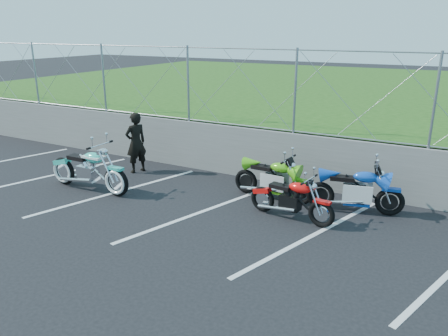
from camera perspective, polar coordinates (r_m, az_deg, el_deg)
The scene contains 10 objects.
ground at distance 8.62m, azimuth -5.88°, elevation -7.86°, with size 90.00×90.00×0.00m, color black.
retaining_wall at distance 11.26m, azimuth 4.08°, elevation 1.92°, with size 30.00×0.22×1.30m, color slate.
grass_field at distance 20.59m, azimuth 15.91°, elevation 8.51°, with size 30.00×20.00×1.30m, color #214A13.
chain_link_fence at distance 10.93m, azimuth 4.27°, elevation 10.27°, with size 28.00×0.03×2.00m.
parking_lines at distance 8.87m, azimuth 4.29°, elevation -7.01°, with size 18.29×4.31×0.01m.
cruiser_turquoise at distance 10.86m, azimuth -17.17°, elevation -0.40°, with size 2.39×0.76×1.19m.
naked_orange at distance 8.92m, azimuth 8.89°, elevation -4.25°, with size 1.88×0.64×0.94m.
sportbike_green at distance 9.92m, azimuth 6.51°, elevation -1.66°, with size 1.95×0.69×1.01m.
sportbike_blue at distance 9.56m, azimuth 16.90°, elevation -3.01°, with size 1.98×0.70×1.04m.
person_standing at distance 11.87m, azimuth -11.44°, elevation 3.25°, with size 0.59×0.39×1.63m, color black.
Camera 1 is at (4.47, -6.37, 3.71)m, focal length 35.00 mm.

